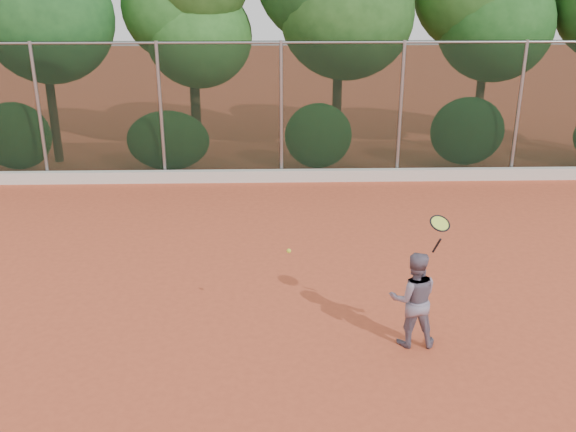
{
  "coord_description": "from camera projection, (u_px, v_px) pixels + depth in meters",
  "views": [
    {
      "loc": [
        -0.28,
        -8.92,
        5.01
      ],
      "look_at": [
        0.0,
        1.0,
        1.25
      ],
      "focal_mm": 40.0,
      "sensor_mm": 36.0,
      "label": 1
    }
  ],
  "objects": [
    {
      "name": "tennis_racket",
      "position": [
        440.0,
        226.0,
        8.58
      ],
      "size": [
        0.35,
        0.33,
        0.57
      ],
      "color": "black",
      "rests_on": "ground"
    },
    {
      "name": "tennis_ball_in_flight",
      "position": [
        289.0,
        251.0,
        8.96
      ],
      "size": [
        0.07,
        0.07,
        0.07
      ],
      "color": "#C3D430",
      "rests_on": "ground"
    },
    {
      "name": "tennis_player",
      "position": [
        413.0,
        299.0,
        9.03
      ],
      "size": [
        0.72,
        0.57,
        1.43
      ],
      "primitive_type": "imported",
      "rotation": [
        0.0,
        0.0,
        3.1
      ],
      "color": "slate",
      "rests_on": "ground"
    },
    {
      "name": "concrete_curb",
      "position": [
        282.0,
        176.0,
        16.44
      ],
      "size": [
        24.0,
        0.2,
        0.3
      ],
      "primitive_type": "cube",
      "color": "silver",
      "rests_on": "ground"
    },
    {
      "name": "ground",
      "position": [
        290.0,
        312.0,
        10.12
      ],
      "size": [
        80.0,
        80.0,
        0.0
      ],
      "primitive_type": "plane",
      "color": "#C9512F",
      "rests_on": "ground"
    },
    {
      "name": "chainlink_fence",
      "position": [
        281.0,
        108.0,
        16.0
      ],
      "size": [
        24.09,
        0.09,
        3.5
      ],
      "color": "black",
      "rests_on": "ground"
    }
  ]
}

